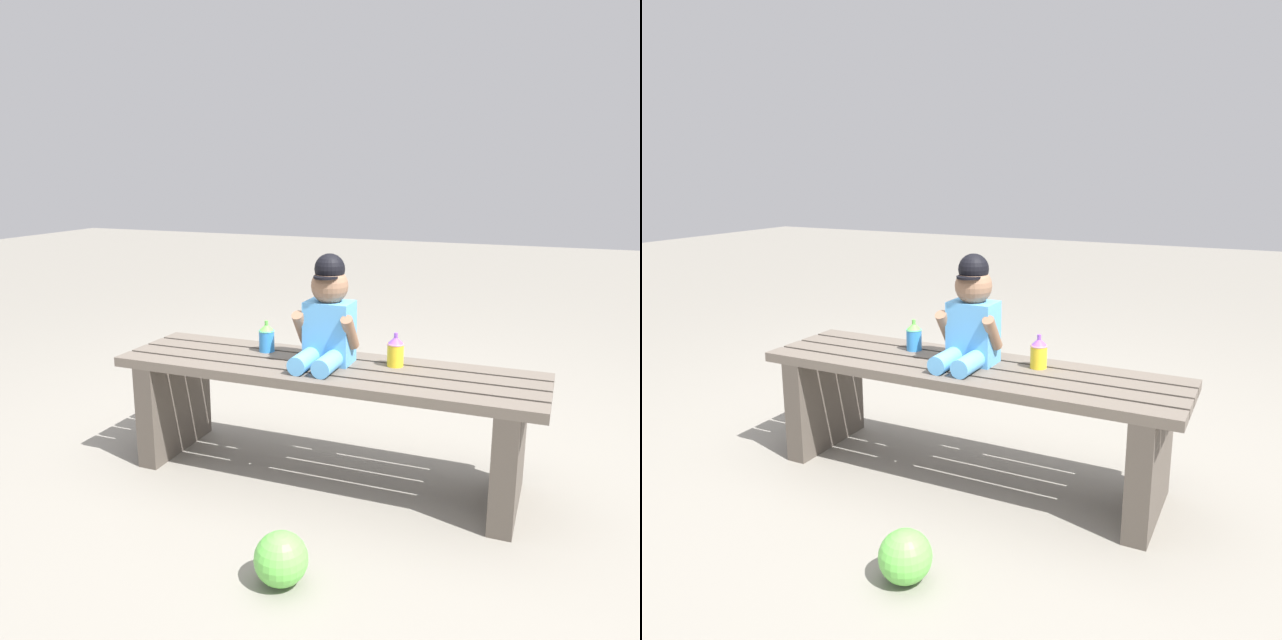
{
  "view_description": "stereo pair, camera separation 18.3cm",
  "coord_description": "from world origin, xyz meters",
  "views": [
    {
      "loc": [
        0.8,
        -2.08,
        1.14
      ],
      "look_at": [
        -0.0,
        -0.05,
        0.62
      ],
      "focal_mm": 35.85,
      "sensor_mm": 36.0,
      "label": 1
    },
    {
      "loc": [
        0.97,
        -2.01,
        1.14
      ],
      "look_at": [
        -0.0,
        -0.05,
        0.62
      ],
      "focal_mm": 35.85,
      "sensor_mm": 36.0,
      "label": 2
    }
  ],
  "objects": [
    {
      "name": "ground_plane",
      "position": [
        0.0,
        0.0,
        0.0
      ],
      "size": [
        16.0,
        16.0,
        0.0
      ],
      "primitive_type": "plane",
      "color": "gray"
    },
    {
      "name": "toy_ball",
      "position": [
        0.12,
        -0.65,
        0.08
      ],
      "size": [
        0.15,
        0.15,
        0.15
      ],
      "primitive_type": "sphere",
      "color": "#66CC4C",
      "rests_on": "ground_plane"
    },
    {
      "name": "sippy_cup_right",
      "position": [
        0.24,
        0.08,
        0.5
      ],
      "size": [
        0.06,
        0.06,
        0.12
      ],
      "color": "yellow",
      "rests_on": "park_bench"
    },
    {
      "name": "park_bench",
      "position": [
        0.0,
        0.0,
        0.3
      ],
      "size": [
        1.57,
        0.41,
        0.44
      ],
      "color": "#60564C",
      "rests_on": "ground_plane"
    },
    {
      "name": "sippy_cup_left",
      "position": [
        -0.28,
        0.08,
        0.5
      ],
      "size": [
        0.06,
        0.06,
        0.12
      ],
      "color": "#338CE5",
      "rests_on": "park_bench"
    },
    {
      "name": "child_figure",
      "position": [
        -0.0,
        0.02,
        0.62
      ],
      "size": [
        0.23,
        0.27,
        0.4
      ],
      "color": "#59A5E5",
      "rests_on": "park_bench"
    }
  ]
}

